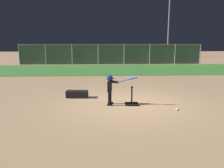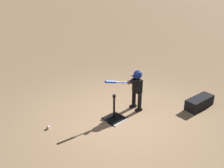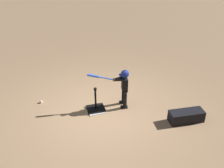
% 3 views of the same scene
% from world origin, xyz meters
% --- Properties ---
extents(ground_plane, '(90.00, 90.00, 0.00)m').
position_xyz_m(ground_plane, '(0.00, 0.00, 0.00)').
color(ground_plane, tan).
extents(grass_outfield_strip, '(56.00, 6.92, 0.02)m').
position_xyz_m(grass_outfield_strip, '(0.00, 9.95, 0.01)').
color(grass_outfield_strip, '#3D7F33').
rests_on(grass_outfield_strip, ground_plane).
extents(backstop_fence, '(17.56, 0.08, 1.97)m').
position_xyz_m(backstop_fence, '(-0.00, 13.73, 1.03)').
color(backstop_fence, '#9E9EA3').
rests_on(backstop_fence, ground_plane).
extents(home_plate, '(0.47, 0.47, 0.02)m').
position_xyz_m(home_plate, '(0.11, -0.12, 0.01)').
color(home_plate, white).
rests_on(home_plate, ground_plane).
extents(batting_tee, '(0.46, 0.41, 0.64)m').
position_xyz_m(batting_tee, '(0.10, -0.15, 0.08)').
color(batting_tee, black).
rests_on(batting_tee, ground_plane).
extents(batter_child, '(1.04, 0.35, 1.05)m').
position_xyz_m(batter_child, '(-0.62, -0.13, 0.66)').
color(batter_child, black).
rests_on(batter_child, ground_plane).
extents(baseball, '(0.07, 0.07, 0.07)m').
position_xyz_m(baseball, '(1.46, -0.86, 0.04)').
color(baseball, white).
rests_on(baseball, ground_plane).
extents(bleachers_right_center, '(3.78, 2.78, 1.23)m').
position_xyz_m(bleachers_right_center, '(-6.65, 15.50, 0.60)').
color(bleachers_right_center, gray).
rests_on(bleachers_right_center, ground_plane).
extents(bleachers_far_right, '(3.84, 1.99, 1.06)m').
position_xyz_m(bleachers_far_right, '(1.96, 15.07, 0.51)').
color(bleachers_far_right, gray).
rests_on(bleachers_far_right, ground_plane).
extents(bleachers_left_center, '(3.16, 2.21, 1.19)m').
position_xyz_m(bleachers_left_center, '(6.53, 15.89, 0.58)').
color(bleachers_left_center, gray).
rests_on(bleachers_left_center, ground_plane).
extents(equipment_bag, '(0.86, 0.38, 0.28)m').
position_xyz_m(equipment_bag, '(-1.90, 0.92, 0.14)').
color(equipment_bag, black).
rests_on(equipment_bag, ground_plane).
extents(field_light_pole, '(1.76, 0.44, 9.43)m').
position_xyz_m(field_light_pole, '(9.01, 25.41, 6.08)').
color(field_light_pole, slate).
rests_on(field_light_pole, ground_plane).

